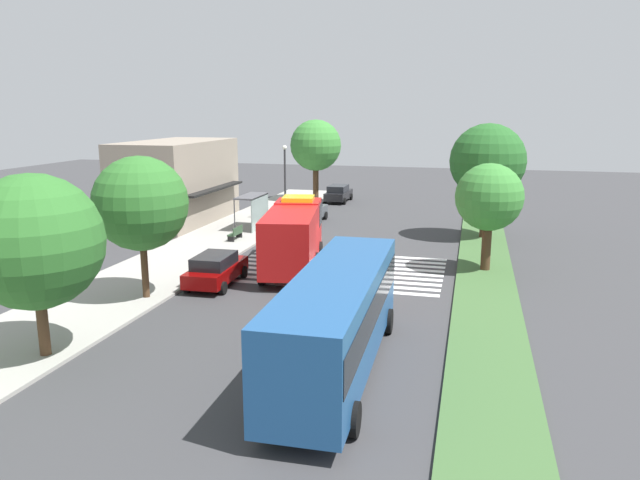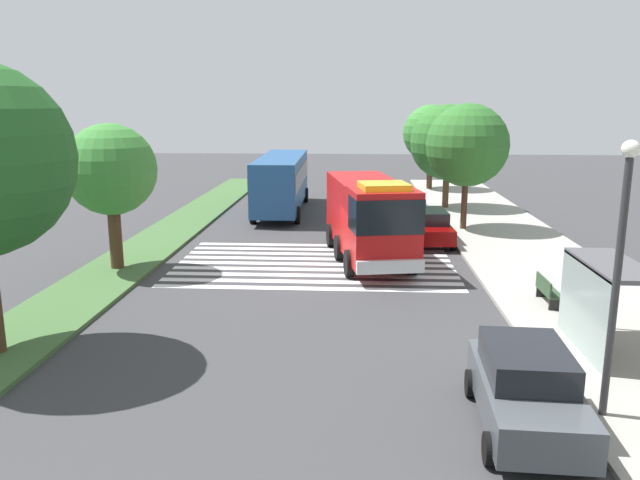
{
  "view_description": "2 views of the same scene",
  "coord_description": "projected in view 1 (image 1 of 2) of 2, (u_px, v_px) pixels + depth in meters",
  "views": [
    {
      "loc": [
        -32.49,
        -7.11,
        8.86
      ],
      "look_at": [
        0.55,
        1.32,
        1.34
      ],
      "focal_mm": 33.67,
      "sensor_mm": 36.0,
      "label": 1
    },
    {
      "loc": [
        24.9,
        1.71,
        6.75
      ],
      "look_at": [
        -0.15,
        0.26,
        1.2
      ],
      "focal_mm": 34.78,
      "sensor_mm": 36.0,
      "label": 2
    }
  ],
  "objects": [
    {
      "name": "median_strip",
      "position": [
        485.0,
        274.0,
        32.42
      ],
      "size": [
        60.0,
        3.0,
        0.14
      ],
      "primitive_type": "cube",
      "color": "#3D6033",
      "rests_on": "ground_plane"
    },
    {
      "name": "crosswalk",
      "position": [
        337.0,
        269.0,
        33.68
      ],
      "size": [
        7.65,
        11.77,
        0.01
      ],
      "color": "silver",
      "rests_on": "ground_plane"
    },
    {
      "name": "parked_car_west",
      "position": [
        216.0,
        269.0,
        30.53
      ],
      "size": [
        4.59,
        2.22,
        1.63
      ],
      "rotation": [
        0.0,
        0.0,
        0.03
      ],
      "color": "#720505",
      "rests_on": "ground_plane"
    },
    {
      "name": "bus_stop_shelter",
      "position": [
        256.0,
        205.0,
        44.03
      ],
      "size": [
        3.5,
        1.4,
        2.46
      ],
      "color": "#4C4C51",
      "rests_on": "sidewalk"
    },
    {
      "name": "sidewalk_tree_east",
      "position": [
        316.0,
        146.0,
        57.03
      ],
      "size": [
        4.84,
        4.84,
        7.67
      ],
      "color": "#47301E",
      "rests_on": "sidewalk"
    },
    {
      "name": "bench_near_shelter",
      "position": [
        236.0,
        233.0,
        40.51
      ],
      "size": [
        1.6,
        0.5,
        0.9
      ],
      "color": "#2D472D",
      "rests_on": "sidewalk"
    },
    {
      "name": "storefront_building",
      "position": [
        177.0,
        182.0,
        46.66
      ],
      "size": [
        11.34,
        6.47,
        6.4
      ],
      "color": "gray",
      "rests_on": "ground_plane"
    },
    {
      "name": "ground_plane",
      "position": [
        340.0,
        266.0,
        34.37
      ],
      "size": [
        120.0,
        120.0,
        0.0
      ],
      "primitive_type": "plane",
      "color": "#38383A"
    },
    {
      "name": "sidewalk",
      "position": [
        189.0,
        255.0,
        36.64
      ],
      "size": [
        60.0,
        5.83,
        0.14
      ],
      "primitive_type": "cube",
      "color": "#9E9B93",
      "rests_on": "ground_plane"
    },
    {
      "name": "sidewalk_tree_center",
      "position": [
        140.0,
        204.0,
        27.37
      ],
      "size": [
        4.35,
        4.35,
        6.64
      ],
      "color": "#47301E",
      "rests_on": "sidewalk"
    },
    {
      "name": "street_lamp",
      "position": [
        285.0,
        176.0,
        46.89
      ],
      "size": [
        0.36,
        0.36,
        5.91
      ],
      "color": "#2D2D30",
      "rests_on": "sidewalk"
    },
    {
      "name": "median_tree_far_west",
      "position": [
        489.0,
        198.0,
        32.27
      ],
      "size": [
        3.65,
        3.65,
        5.86
      ],
      "color": "#47301E",
      "rests_on": "median_strip"
    },
    {
      "name": "sidewalk_tree_west",
      "position": [
        34.0,
        242.0,
        20.81
      ],
      "size": [
        4.78,
        4.78,
        6.57
      ],
      "color": "#513823",
      "rests_on": "sidewalk"
    },
    {
      "name": "parked_car_east",
      "position": [
        338.0,
        193.0,
        57.66
      ],
      "size": [
        4.57,
        2.11,
        1.63
      ],
      "rotation": [
        0.0,
        0.0,
        -0.01
      ],
      "color": "black",
      "rests_on": "ground_plane"
    },
    {
      "name": "median_tree_west",
      "position": [
        488.0,
        162.0,
        40.37
      ],
      "size": [
        5.08,
        5.08,
        7.75
      ],
      "color": "#47301E",
      "rests_on": "median_strip"
    },
    {
      "name": "transit_bus",
      "position": [
        338.0,
        314.0,
        20.2
      ],
      "size": [
        11.45,
        3.03,
        3.51
      ],
      "rotation": [
        0.0,
        0.0,
        3.16
      ],
      "color": "navy",
      "rests_on": "ground_plane"
    },
    {
      "name": "parked_car_mid",
      "position": [
        309.0,
        211.0,
        47.45
      ],
      "size": [
        4.39,
        2.27,
        1.76
      ],
      "rotation": [
        0.0,
        0.0,
        -0.05
      ],
      "color": "#474C51",
      "rests_on": "ground_plane"
    },
    {
      "name": "fire_truck",
      "position": [
        294.0,
        234.0,
        33.2
      ],
      "size": [
        8.93,
        4.04,
        3.76
      ],
      "rotation": [
        0.0,
        0.0,
        0.18
      ],
      "color": "#B71414",
      "rests_on": "ground_plane"
    }
  ]
}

